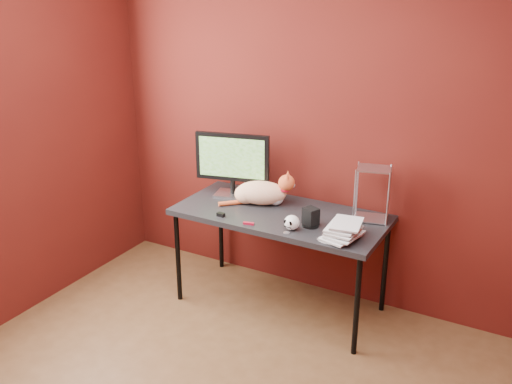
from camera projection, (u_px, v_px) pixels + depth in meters
The scene contains 11 objects.
room at pixel (178, 180), 2.61m from camera, with size 3.52×3.52×2.61m.
desk at pixel (280, 219), 4.06m from camera, with size 1.50×0.70×0.75m.
monitor at pixel (232, 162), 4.26m from camera, with size 0.56×0.24×0.49m.
cat at pixel (262, 193), 4.16m from camera, with size 0.50×0.36×0.26m.
skull_mug at pixel (292, 222), 3.75m from camera, with size 0.10×0.11×0.10m.
speaker at pixel (311, 218), 3.80m from camera, with size 0.12×0.11×0.13m.
book_stack at pixel (335, 143), 3.48m from camera, with size 0.24×0.28×1.23m.
wire_rack at pixel (372, 194), 3.86m from camera, with size 0.26×0.23×0.38m.
pocket_knife at pixel (249, 223), 3.85m from camera, with size 0.07×0.02×0.01m, color #A40C24.
black_gadget at pixel (221, 215), 3.97m from camera, with size 0.05×0.03×0.03m, color black.
washer at pixel (287, 233), 3.72m from camera, with size 0.04×0.04×0.00m, color #B5B4B9.
Camera 1 is at (1.50, -1.98, 2.32)m, focal length 40.00 mm.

